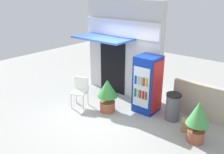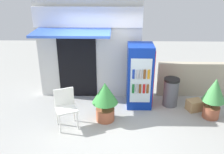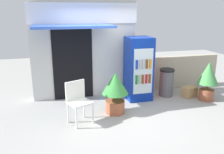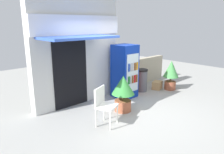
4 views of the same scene
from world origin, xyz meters
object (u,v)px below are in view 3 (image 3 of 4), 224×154
Objects in this scene: drink_cooler at (139,69)px; trash_bin at (166,82)px; plastic_chair at (78,99)px; potted_plant_curbside at (208,78)px; cardboard_box at (189,92)px; potted_plant_near_shop at (115,89)px.

drink_cooler is 0.98m from trash_bin.
plastic_chair is 2.88m from trash_bin.
drink_cooler is 2.11m from plastic_chair.
potted_plant_curbside is (1.78, -0.62, -0.22)m from drink_cooler.
plastic_chair reaches higher than cardboard_box.
trash_bin is (1.76, 0.78, -0.21)m from potted_plant_near_shop.
drink_cooler is at bearing 41.33° from potted_plant_near_shop.
potted_plant_curbside is at bearing 6.64° from plastic_chair.
potted_plant_curbside is 2.72× the size of cardboard_box.
plastic_chair is at bearing -159.00° from trash_bin.
potted_plant_curbside reaches higher than potted_plant_near_shop.
cardboard_box is at bearing 13.16° from plastic_chair.
cardboard_box is at bearing 131.52° from potted_plant_curbside.
plastic_chair is 0.87× the size of potted_plant_curbside.
potted_plant_curbside is (2.68, 0.17, 0.03)m from potted_plant_near_shop.
trash_bin is 0.71m from cardboard_box.
drink_cooler reaches higher than cardboard_box.
potted_plant_near_shop is at bearing -176.32° from potted_plant_curbside.
plastic_chair is at bearing -150.31° from drink_cooler.
plastic_chair is 2.36× the size of cardboard_box.
potted_plant_near_shop is 2.69m from potted_plant_curbside.
cardboard_box is (3.29, 0.77, -0.40)m from plastic_chair.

